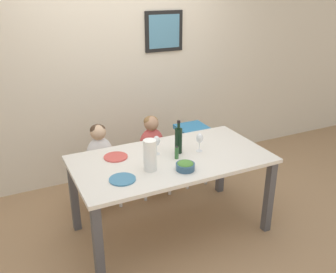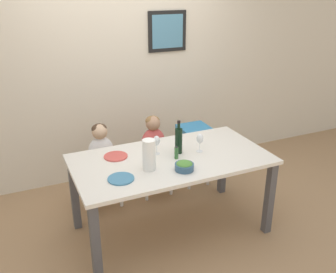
{
  "view_description": "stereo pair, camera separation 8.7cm",
  "coord_description": "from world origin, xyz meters",
  "px_view_note": "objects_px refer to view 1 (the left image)",
  "views": [
    {
      "loc": [
        -1.36,
        -2.74,
        2.25
      ],
      "look_at": [
        0.0,
        0.07,
        0.96
      ],
      "focal_mm": 40.0,
      "sensor_mm": 36.0,
      "label": 1
    },
    {
      "loc": [
        -1.28,
        -2.77,
        2.25
      ],
      "look_at": [
        0.0,
        0.07,
        0.96
      ],
      "focal_mm": 40.0,
      "sensor_mm": 36.0,
      "label": 2
    }
  ],
  "objects_px": {
    "dinner_plate_front_left": "(122,179)",
    "chair_right_highchair": "(193,139)",
    "paper_towel_roll": "(150,155)",
    "wine_glass_near": "(200,139)",
    "dinner_plate_back_left": "(116,157)",
    "chair_far_center": "(152,162)",
    "person_child_center": "(151,137)",
    "wine_bottle": "(178,140)",
    "salad_bowl_large": "(185,166)",
    "person_child_left": "(99,146)",
    "wine_glass_far": "(157,141)",
    "chair_far_left": "(101,172)"
  },
  "relations": [
    {
      "from": "dinner_plate_front_left",
      "to": "chair_right_highchair",
      "type": "bearing_deg",
      "value": 38.53
    },
    {
      "from": "chair_right_highchair",
      "to": "paper_towel_roll",
      "type": "relative_size",
      "value": 2.63
    },
    {
      "from": "wine_glass_near",
      "to": "dinner_plate_back_left",
      "type": "relative_size",
      "value": 0.83
    },
    {
      "from": "chair_far_center",
      "to": "person_child_center",
      "type": "bearing_deg",
      "value": 90.0
    },
    {
      "from": "wine_bottle",
      "to": "salad_bowl_large",
      "type": "height_order",
      "value": "wine_bottle"
    },
    {
      "from": "wine_bottle",
      "to": "wine_glass_near",
      "type": "distance_m",
      "value": 0.2
    },
    {
      "from": "person_child_left",
      "to": "wine_glass_far",
      "type": "relative_size",
      "value": 2.62
    },
    {
      "from": "wine_glass_far",
      "to": "dinner_plate_front_left",
      "type": "relative_size",
      "value": 0.83
    },
    {
      "from": "salad_bowl_large",
      "to": "wine_glass_far",
      "type": "bearing_deg",
      "value": 102.18
    },
    {
      "from": "person_child_left",
      "to": "salad_bowl_large",
      "type": "bearing_deg",
      "value": -65.37
    },
    {
      "from": "wine_bottle",
      "to": "dinner_plate_back_left",
      "type": "height_order",
      "value": "wine_bottle"
    },
    {
      "from": "chair_far_left",
      "to": "wine_glass_far",
      "type": "relative_size",
      "value": 2.51
    },
    {
      "from": "chair_far_left",
      "to": "wine_glass_far",
      "type": "height_order",
      "value": "wine_glass_far"
    },
    {
      "from": "chair_far_left",
      "to": "wine_glass_near",
      "type": "height_order",
      "value": "wine_glass_near"
    },
    {
      "from": "wine_glass_near",
      "to": "dinner_plate_back_left",
      "type": "bearing_deg",
      "value": 164.47
    },
    {
      "from": "paper_towel_roll",
      "to": "wine_glass_near",
      "type": "relative_size",
      "value": 1.51
    },
    {
      "from": "wine_glass_far",
      "to": "dinner_plate_back_left",
      "type": "distance_m",
      "value": 0.4
    },
    {
      "from": "chair_right_highchair",
      "to": "wine_glass_near",
      "type": "relative_size",
      "value": 3.97
    },
    {
      "from": "chair_right_highchair",
      "to": "salad_bowl_large",
      "type": "height_order",
      "value": "salad_bowl_large"
    },
    {
      "from": "person_child_center",
      "to": "dinner_plate_back_left",
      "type": "height_order",
      "value": "person_child_center"
    },
    {
      "from": "chair_right_highchair",
      "to": "wine_bottle",
      "type": "distance_m",
      "value": 0.93
    },
    {
      "from": "paper_towel_roll",
      "to": "dinner_plate_front_left",
      "type": "xyz_separation_m",
      "value": [
        -0.27,
        -0.07,
        -0.13
      ]
    },
    {
      "from": "wine_glass_near",
      "to": "person_child_left",
      "type": "bearing_deg",
      "value": 136.29
    },
    {
      "from": "dinner_plate_back_left",
      "to": "salad_bowl_large",
      "type": "bearing_deg",
      "value": -47.17
    },
    {
      "from": "chair_far_left",
      "to": "chair_right_highchair",
      "type": "distance_m",
      "value": 1.12
    },
    {
      "from": "salad_bowl_large",
      "to": "dinner_plate_front_left",
      "type": "xyz_separation_m",
      "value": [
        -0.53,
        0.07,
        -0.03
      ]
    },
    {
      "from": "chair_far_center",
      "to": "wine_glass_near",
      "type": "relative_size",
      "value": 2.51
    },
    {
      "from": "chair_right_highchair",
      "to": "person_child_center",
      "type": "bearing_deg",
      "value": 179.88
    },
    {
      "from": "chair_right_highchair",
      "to": "salad_bowl_large",
      "type": "xyz_separation_m",
      "value": [
        -0.64,
        -1.0,
        0.26
      ]
    },
    {
      "from": "person_child_center",
      "to": "wine_glass_far",
      "type": "relative_size",
      "value": 2.62
    },
    {
      "from": "person_child_left",
      "to": "wine_bottle",
      "type": "height_order",
      "value": "wine_bottle"
    },
    {
      "from": "wine_glass_near",
      "to": "salad_bowl_large",
      "type": "relative_size",
      "value": 1.1
    },
    {
      "from": "chair_far_left",
      "to": "salad_bowl_large",
      "type": "height_order",
      "value": "salad_bowl_large"
    },
    {
      "from": "paper_towel_roll",
      "to": "dinner_plate_back_left",
      "type": "distance_m",
      "value": 0.42
    },
    {
      "from": "dinner_plate_back_left",
      "to": "chair_far_center",
      "type": "bearing_deg",
      "value": 41.94
    },
    {
      "from": "paper_towel_roll",
      "to": "chair_far_left",
      "type": "bearing_deg",
      "value": 102.83
    },
    {
      "from": "wine_bottle",
      "to": "dinner_plate_front_left",
      "type": "distance_m",
      "value": 0.71
    },
    {
      "from": "chair_far_left",
      "to": "dinner_plate_front_left",
      "type": "height_order",
      "value": "dinner_plate_front_left"
    },
    {
      "from": "chair_far_center",
      "to": "dinner_plate_front_left",
      "type": "distance_m",
      "value": 1.22
    },
    {
      "from": "chair_far_center",
      "to": "chair_far_left",
      "type": "bearing_deg",
      "value": 180.0
    },
    {
      "from": "chair_far_left",
      "to": "wine_glass_near",
      "type": "distance_m",
      "value": 1.18
    },
    {
      "from": "person_child_left",
      "to": "wine_bottle",
      "type": "distance_m",
      "value": 0.91
    },
    {
      "from": "person_child_center",
      "to": "wine_glass_far",
      "type": "bearing_deg",
      "value": -109.06
    },
    {
      "from": "chair_far_center",
      "to": "paper_towel_roll",
      "type": "relative_size",
      "value": 1.66
    },
    {
      "from": "wine_glass_far",
      "to": "salad_bowl_large",
      "type": "xyz_separation_m",
      "value": [
        0.08,
        -0.39,
        -0.09
      ]
    },
    {
      "from": "wine_glass_near",
      "to": "dinner_plate_front_left",
      "type": "distance_m",
      "value": 0.87
    },
    {
      "from": "person_child_center",
      "to": "dinner_plate_front_left",
      "type": "bearing_deg",
      "value": -125.12
    },
    {
      "from": "wine_bottle",
      "to": "dinner_plate_front_left",
      "type": "height_order",
      "value": "wine_bottle"
    },
    {
      "from": "chair_far_center",
      "to": "paper_towel_roll",
      "type": "bearing_deg",
      "value": -114.04
    },
    {
      "from": "paper_towel_roll",
      "to": "dinner_plate_back_left",
      "type": "relative_size",
      "value": 1.25
    }
  ]
}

